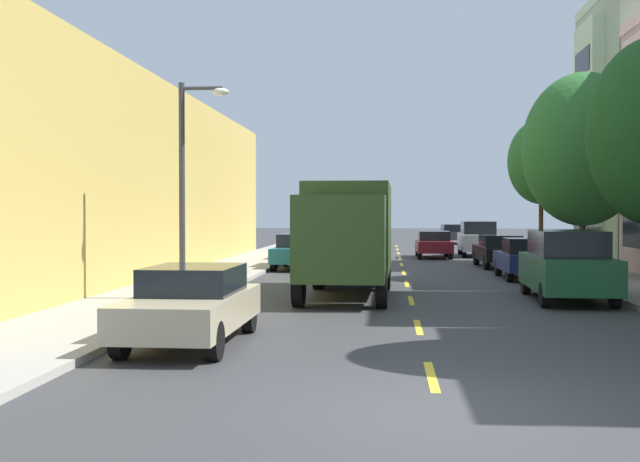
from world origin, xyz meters
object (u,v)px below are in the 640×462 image
Objects in this scene: parked_suv_silver at (478,238)px; moving_burgundy_sedan at (434,244)px; street_tree_farthest at (541,162)px; parked_wagon_teal at (299,250)px; parked_suv_forest at (567,265)px; parked_sedan_champagne at (192,304)px; parked_sedan_black at (499,250)px; parked_hatchback_sky at (327,239)px; street_lamp at (188,171)px; parked_suv_red at (314,241)px; parked_hatchback_navy at (525,258)px; parked_wagon_charcoal at (452,233)px; delivery_box_truck at (349,231)px; street_tree_third at (583,149)px.

moving_burgundy_sedan is at bearing -143.50° from parked_suv_silver.
street_tree_farthest reaches higher than parked_wagon_teal.
parked_wagon_teal is at bearing 126.97° from parked_suv_forest.
parked_sedan_black is at bearing 67.90° from parked_sedan_champagne.
parked_wagon_teal is at bearing -90.16° from parked_hatchback_sky.
street_lamp is 18.84m from parked_suv_red.
parked_hatchback_sky is 8.90m from moving_burgundy_sedan.
parked_hatchback_navy is (8.59, 14.89, 0.01)m from parked_sedan_champagne.
parked_wagon_teal is 1.18× the size of parked_hatchback_navy.
parked_suv_forest is at bearing -63.44° from parked_suv_red.
parked_sedan_black is at bearing -90.50° from parked_suv_silver.
parked_wagon_charcoal is at bearing 89.97° from parked_hatchback_navy.
parked_suv_red reaches higher than parked_hatchback_sky.
parked_sedan_black is 13.14m from parked_suv_forest.
parked_wagon_teal is (1.46, 13.08, -2.71)m from street_lamp.
street_tree_farthest is 20.58m from street_lamp.
parked_wagon_charcoal is (0.10, 26.45, 0.05)m from parked_sedan_black.
delivery_box_truck is (4.13, 2.63, -1.64)m from street_lamp.
delivery_box_truck is at bearing -143.52° from street_tree_third.
parked_hatchback_navy is at bearing 39.80° from street_lamp.
parked_hatchback_sky is at bearing 122.86° from parked_sedan_black.
parked_wagon_charcoal is at bearing 68.94° from parked_suv_red.
parked_suv_silver is at bearing 89.76° from parked_suv_forest.
parked_hatchback_sky is at bearing -124.08° from parked_wagon_charcoal.
street_tree_farthest is 25.45m from parked_sedan_champagne.
parked_sedan_black is at bearing 89.94° from parked_suv_forest.
parked_sedan_black is (6.07, 12.00, -1.13)m from delivery_box_truck.
parked_suv_forest reaches higher than parked_hatchback_sky.
parked_suv_red is (-8.55, 17.10, 0.00)m from parked_suv_forest.
parked_suv_red is (0.17, 5.51, 0.18)m from parked_wagon_teal.
moving_burgundy_sedan is at bearing 70.43° from street_lamp.
delivery_box_truck is 21.88m from parked_suv_silver.
delivery_box_truck is at bearing -84.11° from parked_hatchback_sky.
parked_suv_forest is (8.68, -26.59, 0.23)m from parked_hatchback_sky.
street_tree_farthest is 1.63× the size of parked_hatchback_sky.
delivery_box_truck is at bearing 74.74° from parked_sedan_champagne.
parked_wagon_charcoal is at bearing 55.92° from parked_hatchback_sky.
parked_suv_red is (-8.66, -22.48, 0.18)m from parked_wagon_charcoal.
parked_hatchback_sky is at bearing 108.07° from parked_suv_forest.
parked_suv_red is at bearing 130.72° from parked_hatchback_navy.
street_tree_third is 1.55× the size of parked_wagon_charcoal.
parked_hatchback_sky is 1.01× the size of parked_hatchback_navy.
parked_suv_forest reaches higher than parked_wagon_teal.
parked_wagon_charcoal is (0.02, 17.46, -0.18)m from parked_suv_silver.
moving_burgundy_sedan is (-2.57, -19.35, -0.05)m from parked_wagon_charcoal.
delivery_box_truck is (-8.20, -13.81, -2.87)m from street_tree_farthest.
parked_suv_silver is 1.02× the size of parked_wagon_teal.
parked_wagon_teal is 1.00× the size of parked_wagon_charcoal.
parked_suv_forest is (8.72, -11.58, 0.18)m from parked_wagon_teal.
street_lamp reaches higher than parked_suv_red.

